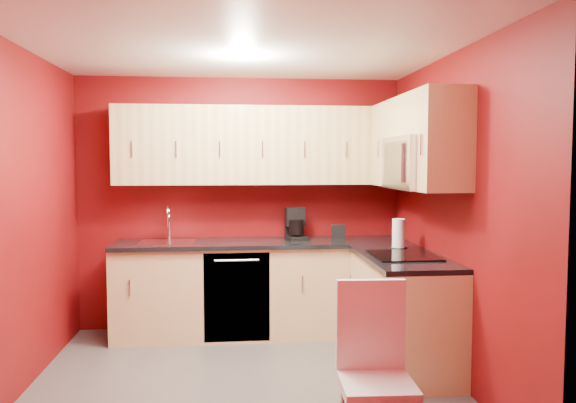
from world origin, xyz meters
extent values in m
plane|color=#484643|center=(0.00, 0.00, 0.00)|extent=(3.20, 3.20, 0.00)
plane|color=white|center=(0.00, 0.00, 2.50)|extent=(3.20, 3.20, 0.00)
plane|color=maroon|center=(0.00, 1.50, 1.25)|extent=(3.20, 0.00, 3.20)
plane|color=maroon|center=(0.00, -1.50, 1.25)|extent=(3.20, 0.00, 3.20)
plane|color=maroon|center=(-1.60, 0.00, 1.25)|extent=(0.00, 3.00, 3.00)
plane|color=maroon|center=(1.60, 0.00, 1.25)|extent=(0.00, 3.00, 3.00)
cube|color=tan|center=(0.20, 1.20, 0.43)|extent=(2.80, 0.60, 0.87)
cube|color=tan|center=(1.30, 0.25, 0.43)|extent=(0.60, 1.30, 0.87)
cube|color=black|center=(0.20, 1.19, 0.89)|extent=(2.80, 0.63, 0.04)
cube|color=black|center=(1.29, 0.23, 0.89)|extent=(0.63, 1.27, 0.04)
cube|color=tan|center=(0.20, 1.32, 1.83)|extent=(2.80, 0.35, 0.75)
cube|color=tan|center=(1.43, 0.86, 1.83)|extent=(0.35, 0.57, 0.75)
cube|color=tan|center=(1.43, -0.29, 1.83)|extent=(0.35, 0.22, 0.75)
cube|color=tan|center=(1.43, 0.20, 2.04)|extent=(0.35, 0.76, 0.33)
cube|color=silver|center=(1.40, 0.20, 1.66)|extent=(0.40, 0.76, 0.42)
cube|color=black|center=(1.21, 0.20, 1.66)|extent=(0.02, 0.62, 0.33)
cylinder|color=silver|center=(1.19, -0.03, 1.66)|extent=(0.02, 0.02, 0.29)
cube|color=black|center=(1.28, 0.20, 0.92)|extent=(0.50, 0.55, 0.01)
cube|color=silver|center=(-0.70, 1.18, 0.91)|extent=(0.52, 0.42, 0.02)
cylinder|color=silver|center=(-0.70, 1.38, 1.04)|extent=(0.02, 0.02, 0.26)
torus|color=silver|center=(-0.70, 1.31, 1.17)|extent=(0.02, 0.16, 0.16)
cylinder|color=silver|center=(-0.70, 1.24, 1.11)|extent=(0.02, 0.02, 0.12)
cube|color=black|center=(-0.05, 0.91, 0.43)|extent=(0.60, 0.02, 0.82)
cylinder|color=white|center=(0.00, 0.30, 2.48)|extent=(0.20, 0.20, 0.01)
camera|label=1|loc=(-0.09, -4.15, 1.66)|focal=35.00mm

